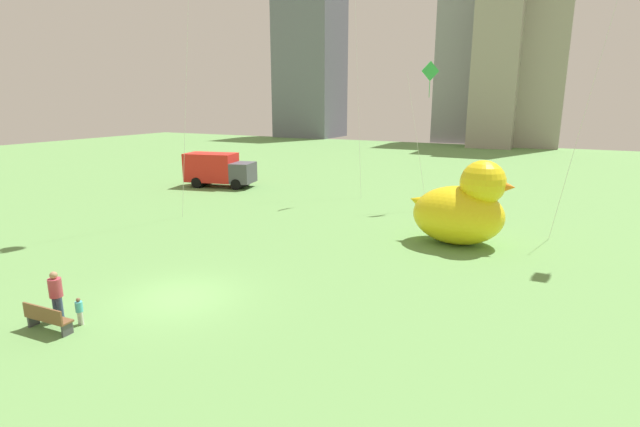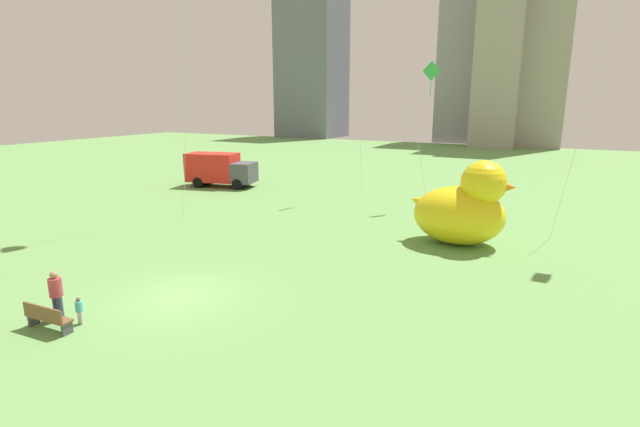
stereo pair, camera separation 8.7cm
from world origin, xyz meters
name	(u,v)px [view 2 (the right image)]	position (x,y,z in m)	size (l,w,h in m)	color
ground_plane	(179,297)	(0.00, 0.00, 0.00)	(140.00, 140.00, 0.00)	#649850
park_bench	(47,317)	(-1.86, -3.97, 0.48)	(1.78, 0.54, 0.90)	brown
person_adult	(56,293)	(-2.28, -3.29, 0.96)	(0.43, 0.43, 1.74)	#38476B
person_child	(79,309)	(-1.33, -3.17, 0.52)	(0.23, 0.23, 0.95)	silver
giant_inflatable_duck	(463,209)	(8.06, 11.88, 1.87)	(5.30, 3.40, 4.40)	yellow
box_truck	(220,170)	(-13.74, 19.47, 1.44)	(6.21, 3.52, 2.85)	red
city_skyline	(437,54)	(-9.15, 73.36, 15.03)	(51.51, 17.41, 36.67)	slate
kite_green	(431,77)	(3.96, 19.85, 8.78)	(2.04, 1.87, 9.77)	silver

